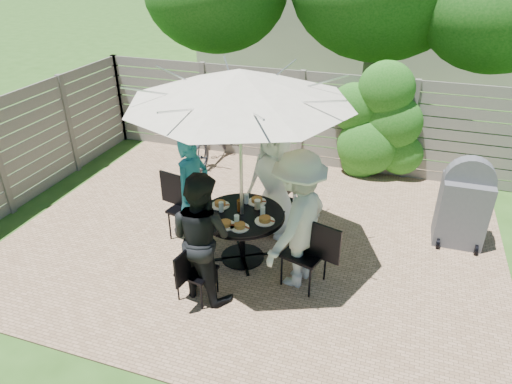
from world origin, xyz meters
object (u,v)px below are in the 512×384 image
(plate_extra, at_px, (240,226))
(glass_front, at_px, (237,220))
(coffee_cup, at_px, (257,205))
(person_left, at_px, (193,192))
(chair_front, at_px, (197,282))
(umbrella, at_px, (240,86))
(bbq_grill, at_px, (463,205))
(person_front, at_px, (201,237))
(plate_front, at_px, (225,224))
(syrup_jug, at_px, (240,205))
(plate_left, at_px, (220,204))
(chair_right, at_px, (305,265))
(person_right, at_px, (297,221))
(glass_right, at_px, (263,211))
(chair_left, at_px, (189,220))
(person_back, at_px, (275,181))
(glass_back, at_px, (246,199))
(plate_back, at_px, (257,201))
(glass_left, at_px, (221,207))
(patio_table, at_px, (242,228))
(chair_back, at_px, (279,212))
(plate_right, at_px, (265,220))
(bicycle, at_px, (215,139))

(plate_extra, relative_size, glass_front, 1.71)
(plate_extra, relative_size, coffee_cup, 2.00)
(person_left, bearing_deg, chair_front, -139.22)
(umbrella, height_order, bbq_grill, umbrella)
(person_front, height_order, plate_front, person_front)
(plate_extra, relative_size, bbq_grill, 0.18)
(glass_front, bearing_deg, syrup_jug, 102.79)
(plate_left, bearing_deg, bbq_grill, 22.02)
(chair_right, bearing_deg, person_right, 1.04)
(glass_right, bearing_deg, chair_left, 169.68)
(person_back, xyz_separation_m, glass_back, (-0.25, -0.52, -0.05))
(chair_front, relative_size, plate_back, 3.20)
(glass_left, height_order, coffee_cup, glass_left)
(patio_table, bearing_deg, person_front, -105.25)
(chair_front, bearing_deg, plate_left, 14.86)
(syrup_jug, xyz_separation_m, bbq_grill, (2.87, 1.31, -0.20))
(chair_back, relative_size, chair_front, 1.08)
(person_back, distance_m, glass_right, 0.77)
(plate_extra, relative_size, glass_back, 1.71)
(chair_right, distance_m, plate_extra, 0.96)
(umbrella, relative_size, plate_back, 12.83)
(umbrella, bearing_deg, glass_back, 96.75)
(plate_front, bearing_deg, patio_table, 74.75)
(person_left, xyz_separation_m, coffee_cup, (0.96, -0.03, -0.02))
(chair_right, xyz_separation_m, glass_back, (-0.97, 0.53, 0.51))
(person_front, distance_m, plate_back, 1.19)
(person_back, bearing_deg, plate_extra, -80.95)
(plate_right, bearing_deg, person_left, 164.75)
(glass_back, bearing_deg, chair_left, -178.43)
(glass_back, bearing_deg, person_back, 64.33)
(chair_right, distance_m, person_right, 0.63)
(patio_table, relative_size, coffee_cup, 11.45)
(chair_left, xyz_separation_m, plate_extra, (1.03, -0.59, 0.46))
(chair_left, bearing_deg, glass_back, 13.63)
(person_back, xyz_separation_m, plate_right, (0.13, -0.90, -0.10))
(person_back, height_order, plate_front, person_back)
(umbrella, bearing_deg, chair_right, -15.27)
(plate_back, bearing_deg, glass_front, -95.64)
(glass_left, height_order, bicycle, bicycle)
(chair_front, height_order, glass_back, glass_back)
(person_left, xyz_separation_m, bbq_grill, (3.63, 1.16, -0.20))
(umbrella, xyz_separation_m, person_back, (0.22, 0.80, -1.58))
(chair_front, height_order, syrup_jug, syrup_jug)
(plate_front, distance_m, plate_extra, 0.19)
(bicycle, height_order, bbq_grill, bbq_grill)
(chair_right, xyz_separation_m, bicycle, (-2.56, 3.17, 0.17))
(person_back, height_order, coffee_cup, person_back)
(umbrella, xyz_separation_m, plate_left, (-0.35, 0.09, -1.68))
(umbrella, xyz_separation_m, syrup_jug, (-0.04, 0.06, -1.63))
(glass_front, xyz_separation_m, coffee_cup, (0.12, 0.46, -0.01))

